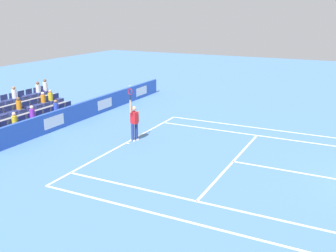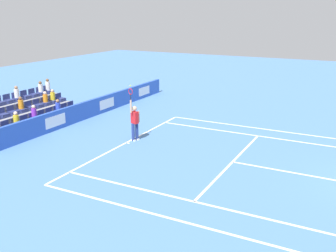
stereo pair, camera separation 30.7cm
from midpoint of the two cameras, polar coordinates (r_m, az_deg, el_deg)
line_baseline at (r=19.30m, az=-5.72°, el=-2.46°), size 10.97×0.10×0.01m
line_service at (r=17.08m, az=9.97°, el=-5.20°), size 8.23×0.10×0.01m
line_centre_service at (r=16.50m, az=20.67°, el=-6.85°), size 0.10×6.40×0.01m
line_singles_sideline_left at (r=13.39m, az=6.32°, el=-11.38°), size 0.10×11.89×0.01m
line_singles_sideline_right at (r=20.73m, az=14.68°, el=-1.59°), size 0.10×11.89×0.01m
line_doubles_sideline_left at (r=12.28m, az=3.91°, el=-14.08°), size 0.10×11.89×0.01m
line_doubles_sideline_right at (r=22.02m, az=15.51°, el=-0.60°), size 0.10×11.89×0.01m
line_centre_mark at (r=19.25m, az=-5.47°, el=-2.51°), size 0.10×0.20×0.01m
sponsor_barrier at (r=21.95m, az=-15.98°, el=0.74°), size 23.38×0.22×1.06m
tennis_player at (r=19.32m, az=-4.46°, el=0.66°), size 0.51×0.42×2.85m
stadium_stand at (r=23.56m, az=-20.08°, el=1.50°), size 6.20×2.85×2.19m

